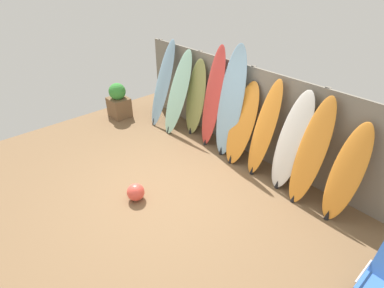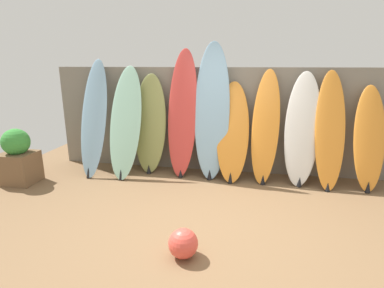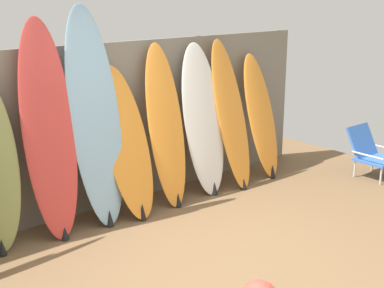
% 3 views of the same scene
% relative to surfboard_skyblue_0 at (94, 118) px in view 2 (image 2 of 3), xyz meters
% --- Properties ---
extents(ground, '(7.68, 7.68, 0.00)m').
position_rel_surfboard_skyblue_0_xyz_m(ground, '(2.19, -1.54, -0.96)').
color(ground, brown).
extents(fence_back, '(6.08, 0.11, 1.80)m').
position_rel_surfboard_skyblue_0_xyz_m(fence_back, '(2.19, 0.47, -0.06)').
color(fence_back, gray).
rests_on(fence_back, ground).
extents(surfboard_skyblue_0, '(0.49, 0.83, 1.95)m').
position_rel_surfboard_skyblue_0_xyz_m(surfboard_skyblue_0, '(0.00, 0.00, 0.00)').
color(surfboard_skyblue_0, '#8CB7D6').
rests_on(surfboard_skyblue_0, ground).
extents(surfboard_seafoam_1, '(0.55, 0.76, 1.83)m').
position_rel_surfboard_skyblue_0_xyz_m(surfboard_seafoam_1, '(0.57, -0.01, -0.06)').
color(surfboard_seafoam_1, '#9ED6BC').
rests_on(surfboard_seafoam_1, ground).
extents(surfboard_olive_2, '(0.58, 0.40, 1.70)m').
position_rel_surfboard_skyblue_0_xyz_m(surfboard_olive_2, '(0.92, 0.21, -0.12)').
color(surfboard_olive_2, olive).
rests_on(surfboard_olive_2, ground).
extents(surfboard_red_3, '(0.55, 0.50, 2.11)m').
position_rel_surfboard_skyblue_0_xyz_m(surfboard_red_3, '(1.51, 0.16, 0.09)').
color(surfboard_red_3, '#D13D38').
rests_on(surfboard_red_3, ground).
extents(surfboard_skyblue_4, '(0.58, 0.47, 2.21)m').
position_rel_surfboard_skyblue_0_xyz_m(surfboard_skyblue_4, '(2.00, 0.14, 0.14)').
color(surfboard_skyblue_4, '#8CB7D6').
rests_on(surfboard_skyblue_4, ground).
extents(surfboard_orange_5, '(0.54, 0.62, 1.59)m').
position_rel_surfboard_skyblue_0_xyz_m(surfboard_orange_5, '(2.35, 0.11, -0.18)').
color(surfboard_orange_5, orange).
rests_on(surfboard_orange_5, ground).
extents(surfboard_orange_6, '(0.48, 0.55, 1.79)m').
position_rel_surfboard_skyblue_0_xyz_m(surfboard_orange_6, '(2.86, 0.11, -0.08)').
color(surfboard_orange_6, orange).
rests_on(surfboard_orange_6, ground).
extents(surfboard_white_7, '(0.57, 0.56, 1.76)m').
position_rel_surfboard_skyblue_0_xyz_m(surfboard_white_7, '(3.41, 0.12, -0.09)').
color(surfboard_white_7, white).
rests_on(surfboard_white_7, ground).
extents(surfboard_orange_8, '(0.45, 0.59, 1.78)m').
position_rel_surfboard_skyblue_0_xyz_m(surfboard_orange_8, '(3.80, 0.06, -0.08)').
color(surfboard_orange_8, orange).
rests_on(surfboard_orange_8, ground).
extents(surfboard_orange_9, '(0.44, 0.56, 1.56)m').
position_rel_surfboard_skyblue_0_xyz_m(surfboard_orange_9, '(4.37, 0.10, -0.19)').
color(surfboard_orange_9, orange).
rests_on(surfboard_orange_9, ground).
extents(planter_box, '(0.51, 0.45, 0.88)m').
position_rel_surfboard_skyblue_0_xyz_m(planter_box, '(-0.97, -0.70, -0.54)').
color(planter_box, brown).
rests_on(planter_box, ground).
extents(beach_ball, '(0.30, 0.30, 0.30)m').
position_rel_surfboard_skyblue_0_xyz_m(beach_ball, '(2.00, -2.11, -0.81)').
color(beach_ball, '#E54C3F').
rests_on(beach_ball, ground).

